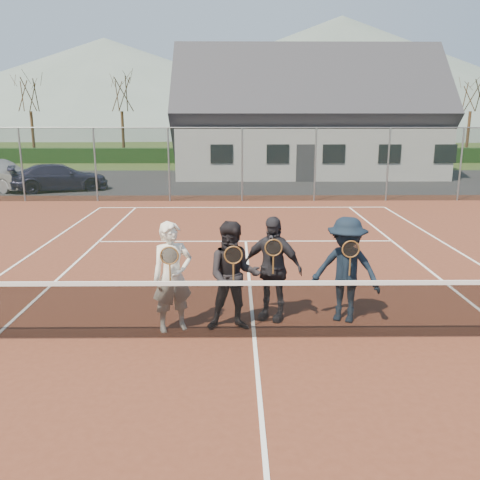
% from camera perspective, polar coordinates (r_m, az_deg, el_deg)
% --- Properties ---
extents(ground, '(220.00, 220.00, 0.00)m').
position_cam_1_polar(ground, '(27.63, 0.04, 6.54)').
color(ground, '#314719').
rests_on(ground, ground).
extents(court_surface, '(30.00, 30.00, 0.02)m').
position_cam_1_polar(court_surface, '(8.16, 1.62, -11.01)').
color(court_surface, '#562819').
rests_on(court_surface, ground).
extents(tarmac_carpark, '(40.00, 12.00, 0.01)m').
position_cam_1_polar(tarmac_carpark, '(27.87, -8.26, 6.48)').
color(tarmac_carpark, black).
rests_on(tarmac_carpark, ground).
extents(hedge_row, '(40.00, 1.20, 1.10)m').
position_cam_1_polar(hedge_row, '(39.52, -0.15, 9.49)').
color(hedge_row, black).
rests_on(hedge_row, ground).
extents(hill_west, '(110.00, 110.00, 18.00)m').
position_cam_1_polar(hill_west, '(105.50, -14.73, 16.25)').
color(hill_west, '#586960').
rests_on(hill_west, ground).
extents(hill_centre, '(120.00, 120.00, 22.00)m').
position_cam_1_polar(hill_centre, '(104.68, 11.12, 17.56)').
color(hill_centre, '#52635A').
rests_on(hill_centre, ground).
extents(car_c, '(4.74, 3.23, 1.27)m').
position_cam_1_polar(car_c, '(25.59, -19.59, 6.63)').
color(car_c, '#1B1A35').
rests_on(car_c, ground).
extents(court_markings, '(11.03, 23.83, 0.01)m').
position_cam_1_polar(court_markings, '(8.16, 1.62, -10.91)').
color(court_markings, white).
rests_on(court_markings, court_surface).
extents(tennis_net, '(11.68, 0.08, 1.10)m').
position_cam_1_polar(tennis_net, '(7.96, 1.64, -7.54)').
color(tennis_net, slate).
rests_on(tennis_net, ground).
extents(perimeter_fence, '(30.07, 0.07, 3.02)m').
position_cam_1_polar(perimeter_fence, '(21.00, 0.24, 8.48)').
color(perimeter_fence, slate).
rests_on(perimeter_fence, ground).
extents(clubhouse, '(15.60, 8.20, 7.70)m').
position_cam_1_polar(clubhouse, '(31.71, 7.45, 14.57)').
color(clubhouse, silver).
rests_on(clubhouse, ground).
extents(tree_a, '(3.20, 3.20, 7.77)m').
position_cam_1_polar(tree_a, '(43.42, -22.68, 15.78)').
color(tree_a, '#3D2616').
rests_on(tree_a, ground).
extents(tree_b, '(3.20, 3.20, 7.77)m').
position_cam_1_polar(tree_b, '(41.41, -13.28, 16.59)').
color(tree_b, '#332212').
rests_on(tree_b, ground).
extents(tree_c, '(3.20, 3.20, 7.77)m').
position_cam_1_polar(tree_c, '(40.55, 2.79, 16.99)').
color(tree_c, '#342313').
rests_on(tree_c, ground).
extents(tree_d, '(3.20, 3.20, 7.77)m').
position_cam_1_polar(tree_d, '(42.31, 17.02, 16.30)').
color(tree_d, '#3A2115').
rests_on(tree_d, ground).
extents(tree_e, '(3.20, 3.20, 7.77)m').
position_cam_1_polar(tree_e, '(44.43, 24.70, 15.52)').
color(tree_e, '#3B2415').
rests_on(tree_e, ground).
extents(player_a, '(0.77, 0.65, 1.80)m').
position_cam_1_polar(player_a, '(8.22, -7.60, -4.13)').
color(player_a, white).
rests_on(player_a, court_surface).
extents(player_b, '(0.89, 0.70, 1.80)m').
position_cam_1_polar(player_b, '(8.18, -0.73, -4.10)').
color(player_b, black).
rests_on(player_b, court_surface).
extents(player_c, '(1.14, 0.83, 1.80)m').
position_cam_1_polar(player_c, '(8.63, 3.61, -3.18)').
color(player_c, '#25242A').
rests_on(player_c, court_surface).
extents(player_d, '(1.33, 1.07, 1.80)m').
position_cam_1_polar(player_d, '(8.70, 11.80, -3.30)').
color(player_d, black).
rests_on(player_d, court_surface).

